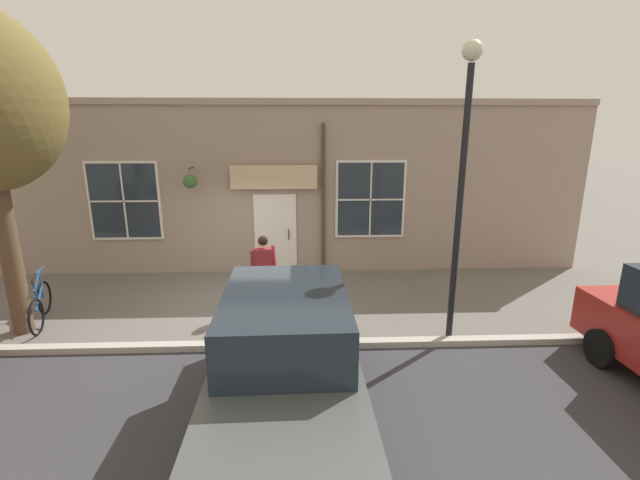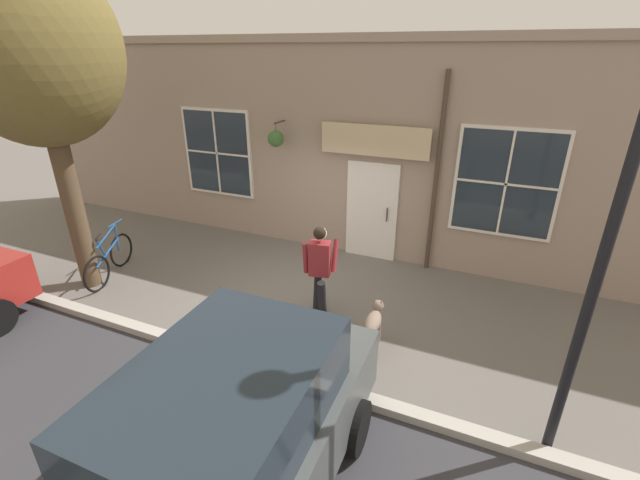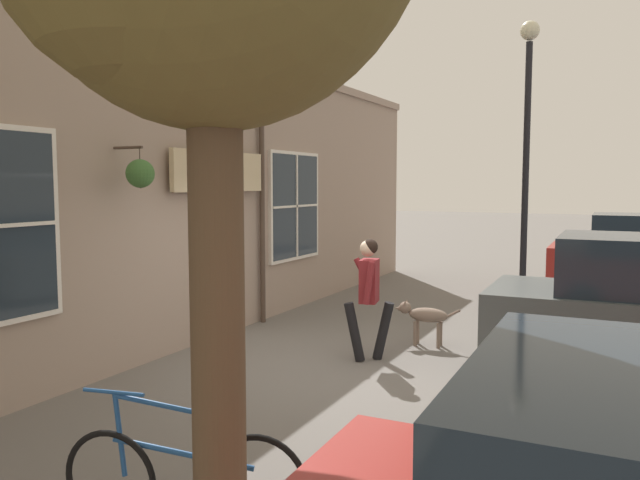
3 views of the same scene
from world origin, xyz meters
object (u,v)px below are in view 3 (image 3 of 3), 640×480
Objects in this scene: leaning_bicycle at (183,475)px; dog_on_leash at (424,316)px; street_lamp at (527,129)px; pedestrian_walking at (369,288)px.

dog_on_leash is at bearing 89.66° from leaning_bicycle.
pedestrian_walking is at bearing -112.90° from street_lamp.
dog_on_leash is at bearing -113.19° from street_lamp.
pedestrian_walking is at bearing 95.31° from leaning_bicycle.
pedestrian_walking reaches higher than leaning_bicycle.
street_lamp reaches higher than pedestrian_walking.
pedestrian_walking is 0.99× the size of leaning_bicycle.
leaning_bicycle is at bearing -97.65° from street_lamp.
leaning_bicycle is 8.43m from street_lamp.
pedestrian_walking is 1.68× the size of dog_on_leash.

